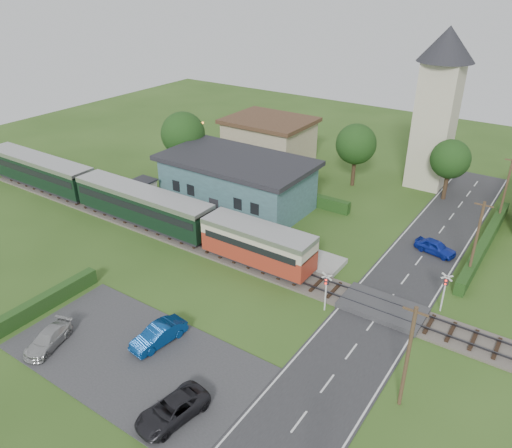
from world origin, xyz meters
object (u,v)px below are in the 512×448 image
Objects in this scene: car_park_blue at (159,335)px; car_park_silver at (48,339)px; church_tower at (439,98)px; crossing_signal_near at (326,286)px; crossing_signal_far at (445,287)px; pedestrian_near at (262,230)px; equipment_hut at (144,191)px; train at (120,197)px; car_on_road at (435,247)px; car_park_dark at (172,410)px; house_west at (269,139)px; pedestrian_far at (156,199)px; station_building at (237,182)px.

car_park_silver is (-5.92, -4.43, -0.11)m from car_park_blue.
church_tower is 29.57m from crossing_signal_near.
crossing_signal_far is 1.75× the size of pedestrian_near.
pedestrian_near reaches higher than car_park_blue.
crossing_signal_near is at bearing -87.18° from church_tower.
train is (-0.04, -3.20, 0.43)m from equipment_hut.
car_on_road is 0.94× the size of car_park_silver.
car_park_dark is 2.37× the size of pedestrian_near.
car_park_silver is at bearing 71.11° from pedestrian_near.
car_park_silver is (7.88, -39.50, -2.15)m from house_west.
pedestrian_far is at bearing 63.33° from train.
car_park_silver is 21.87m from pedestrian_far.
church_tower is at bearing 31.98° from car_on_road.
train reaches higher than equipment_hut.
church_tower is 5.37× the size of crossing_signal_near.
car_park_dark is at bearing -100.02° from crossing_signal_near.
station_building is 25.74m from car_park_silver.
station_building is at bearing 120.06° from car_park_blue.
house_west is (-5.00, 14.01, 0.10)m from station_building.
car_park_dark is 28.25m from pedestrian_far.
equipment_hut is at bearing -98.62° from house_west.
station_building reaches higher than car_park_dark.
house_west is at bearing 124.99° from car_park_dark.
equipment_hut reaches higher than pedestrian_far.
church_tower reaches higher than car_park_silver.
crossing_signal_near is 0.80× the size of car_park_blue.
train is at bearing 106.79° from car_park_silver.
train is 28.65× the size of pedestrian_far.
car_on_road is at bearing 20.17° from train.
church_tower is at bearing 8.53° from house_west.
crossing_signal_near is at bearing -49.89° from house_west.
church_tower is at bearing 48.46° from train.
pedestrian_far is at bearing -93.99° from house_west.
house_west is 19.80m from pedestrian_far.
pedestrian_near is 13.22m from pedestrian_far.
car_on_road is 28.07m from pedestrian_far.
crossing_signal_far is 8.79m from car_on_road.
pedestrian_near is (-16.76, 1.06, -0.76)m from crossing_signal_far.
crossing_signal_near is 0.90× the size of car_on_road.
church_tower is 9.42× the size of pedestrian_near.
pedestrian_near reaches higher than car_park_dark.
pedestrian_far is (-9.25, 19.81, 0.56)m from car_park_silver.
car_on_road is 25.59m from car_park_blue.
car_park_dark is (13.94, -25.30, -2.00)m from station_building.
crossing_signal_far is at bearing 51.73° from car_park_blue.
pedestrian_far is at bearing -138.27° from station_building.
house_west is 43.69m from car_park_dark.
car_park_silver is 0.87× the size of car_park_dark.
car_park_silver is at bearing -137.65° from crossing_signal_far.
crossing_signal_far is 21.10m from car_park_dark.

